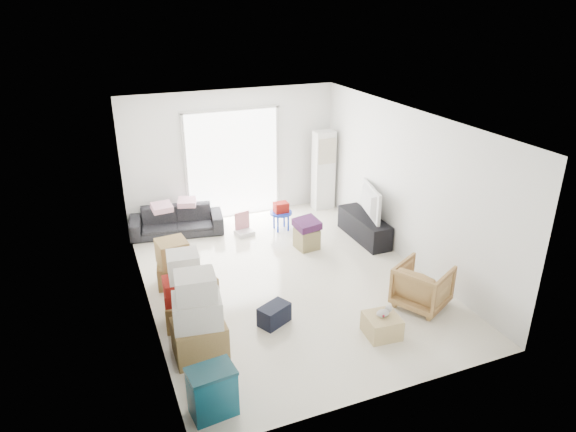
# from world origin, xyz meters

# --- Properties ---
(room_shell) EXTENTS (4.98, 6.48, 3.18)m
(room_shell) POSITION_xyz_m (0.00, 0.00, 1.35)
(room_shell) COLOR silver
(room_shell) RESTS_ON ground
(sliding_door) EXTENTS (2.10, 0.04, 2.33)m
(sliding_door) POSITION_xyz_m (0.00, 2.98, 1.24)
(sliding_door) COLOR white
(sliding_door) RESTS_ON room_shell
(ac_tower) EXTENTS (0.45, 0.30, 1.75)m
(ac_tower) POSITION_xyz_m (1.95, 2.65, 0.88)
(ac_tower) COLOR white
(ac_tower) RESTS_ON room_shell
(tv_console) EXTENTS (0.43, 1.42, 0.47)m
(tv_console) POSITION_xyz_m (2.00, 0.88, 0.24)
(tv_console) COLOR black
(tv_console) RESTS_ON room_shell
(television) EXTENTS (0.85, 1.17, 0.14)m
(television) POSITION_xyz_m (2.00, 0.88, 0.54)
(television) COLOR black
(television) RESTS_ON tv_console
(sofa) EXTENTS (1.87, 0.82, 0.71)m
(sofa) POSITION_xyz_m (-1.35, 2.50, 0.35)
(sofa) COLOR #2B2C31
(sofa) RESTS_ON room_shell
(pillow_left) EXTENTS (0.38, 0.32, 0.11)m
(pillow_left) POSITION_xyz_m (-1.61, 2.45, 0.76)
(pillow_left) COLOR #E6A8BB
(pillow_left) RESTS_ON sofa
(pillow_right) EXTENTS (0.41, 0.37, 0.12)m
(pillow_right) POSITION_xyz_m (-1.11, 2.55, 0.77)
(pillow_right) COLOR #E6A8BB
(pillow_right) RESTS_ON sofa
(armchair) EXTENTS (0.95, 0.97, 0.75)m
(armchair) POSITION_xyz_m (1.61, -1.54, 0.38)
(armchair) COLOR tan
(armchair) RESTS_ON room_shell
(storage_bins) EXTENTS (0.56, 0.42, 0.60)m
(storage_bins) POSITION_xyz_m (-1.90, -2.51, 0.30)
(storage_bins) COLOR #0E4B60
(storage_bins) RESTS_ON room_shell
(box_stack_a) EXTENTS (0.68, 0.58, 1.22)m
(box_stack_a) POSITION_xyz_m (-1.80, -1.45, 0.55)
(box_stack_a) COLOR olive
(box_stack_a) RESTS_ON room_shell
(box_stack_b) EXTENTS (0.68, 0.68, 1.14)m
(box_stack_b) POSITION_xyz_m (-1.80, -0.67, 0.49)
(box_stack_b) COLOR olive
(box_stack_b) RESTS_ON room_shell
(box_stack_c) EXTENTS (0.60, 0.53, 0.80)m
(box_stack_c) POSITION_xyz_m (-1.77, 0.50, 0.39)
(box_stack_c) COLOR olive
(box_stack_c) RESTS_ON room_shell
(loose_box) EXTENTS (0.51, 0.51, 0.34)m
(loose_box) POSITION_xyz_m (-1.45, -0.03, 0.17)
(loose_box) COLOR olive
(loose_box) RESTS_ON room_shell
(duffel_bag) EXTENTS (0.53, 0.45, 0.29)m
(duffel_bag) POSITION_xyz_m (-0.64, -1.14, 0.15)
(duffel_bag) COLOR black
(duffel_bag) RESTS_ON room_shell
(ottoman) EXTENTS (0.43, 0.43, 0.39)m
(ottoman) POSITION_xyz_m (0.79, 0.92, 0.19)
(ottoman) COLOR #938C55
(ottoman) RESTS_ON room_shell
(blanket) EXTENTS (0.46, 0.46, 0.14)m
(blanket) POSITION_xyz_m (0.79, 0.92, 0.46)
(blanket) COLOR #421B44
(blanket) RESTS_ON ottoman
(kids_table) EXTENTS (0.45, 0.45, 0.59)m
(kids_table) POSITION_xyz_m (0.65, 1.88, 0.42)
(kids_table) COLOR #1734C0
(kids_table) RESTS_ON room_shell
(toy_walker) EXTENTS (0.38, 0.35, 0.45)m
(toy_walker) POSITION_xyz_m (-0.13, 1.97, 0.12)
(toy_walker) COLOR silver
(toy_walker) RESTS_ON room_shell
(wood_crate) EXTENTS (0.50, 0.50, 0.30)m
(wood_crate) POSITION_xyz_m (0.65, -1.96, 0.15)
(wood_crate) COLOR tan
(wood_crate) RESTS_ON room_shell
(plush_bunny) EXTENTS (0.26, 0.16, 0.13)m
(plush_bunny) POSITION_xyz_m (0.68, -1.96, 0.36)
(plush_bunny) COLOR #B2ADA8
(plush_bunny) RESTS_ON wood_crate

